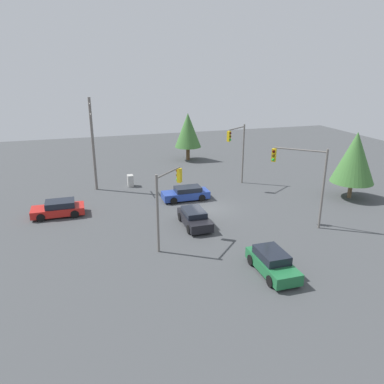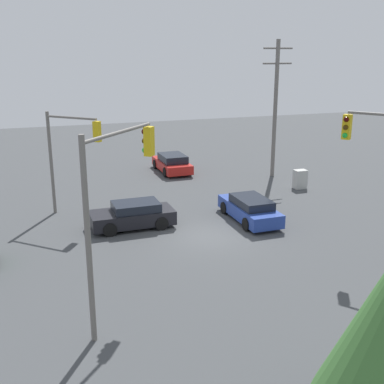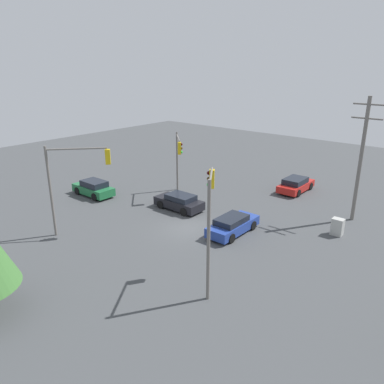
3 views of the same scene
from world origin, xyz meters
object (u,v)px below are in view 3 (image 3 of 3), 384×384
object	(u,v)px
sedan_dark	(179,202)
traffic_signal_main	(178,154)
sedan_blue	(233,225)
sedan_red	(296,185)
traffic_signal_aux	(73,174)
traffic_signal_cross	(210,212)
electrical_cabinet	(337,227)
sedan_green	(94,188)

from	to	relation	value
sedan_dark	traffic_signal_main	world-z (taller)	traffic_signal_main
sedan_dark	sedan_blue	xyz separation A→B (m)	(6.13, -1.05, -0.01)
sedan_red	traffic_signal_aux	world-z (taller)	traffic_signal_aux
sedan_blue	sedan_red	bearing A→B (deg)	93.30
traffic_signal_main	traffic_signal_cross	world-z (taller)	traffic_signal_cross
sedan_blue	sedan_red	xyz separation A→B (m)	(-0.68, 11.80, 0.02)
sedan_blue	traffic_signal_aux	size ratio (longest dim) A/B	0.70
sedan_dark	traffic_signal_main	size ratio (longest dim) A/B	0.75
traffic_signal_cross	traffic_signal_aux	size ratio (longest dim) A/B	1.00
sedan_dark	sedan_blue	bearing A→B (deg)	-99.71
electrical_cabinet	traffic_signal_main	bearing A→B (deg)	-177.34
sedan_blue	traffic_signal_main	xyz separation A→B (m)	(-8.78, 3.91, 3.24)
sedan_green	sedan_blue	bearing A→B (deg)	-84.28
sedan_dark	sedan_red	distance (m)	12.05
sedan_dark	electrical_cabinet	size ratio (longest dim) A/B	3.41
sedan_red	traffic_signal_cross	world-z (taller)	traffic_signal_cross
electrical_cabinet	sedan_red	bearing A→B (deg)	132.59
traffic_signal_cross	electrical_cabinet	bearing A→B (deg)	-50.01
sedan_green	traffic_signal_main	world-z (taller)	traffic_signal_main
traffic_signal_cross	electrical_cabinet	world-z (taller)	traffic_signal_cross
sedan_blue	traffic_signal_main	distance (m)	10.15
traffic_signal_aux	electrical_cabinet	xyz separation A→B (m)	(14.43, 11.84, -3.86)
sedan_blue	sedan_red	world-z (taller)	sedan_red
sedan_blue	electrical_cabinet	xyz separation A→B (m)	(5.94, 4.60, -0.02)
sedan_red	traffic_signal_aux	distance (m)	20.93
traffic_signal_cross	sedan_red	bearing A→B (deg)	-23.72
sedan_dark	sedan_red	world-z (taller)	sedan_red
sedan_dark	traffic_signal_aux	bearing A→B (deg)	164.13
traffic_signal_main	sedan_dark	bearing A→B (deg)	-3.25
sedan_dark	traffic_signal_cross	bearing A→B (deg)	-130.31
sedan_red	sedan_blue	bearing A→B (deg)	-86.70
sedan_red	traffic_signal_main	bearing A→B (deg)	-135.78
traffic_signal_main	traffic_signal_cross	bearing A→B (deg)	1.93
traffic_signal_main	traffic_signal_cross	size ratio (longest dim) A/B	0.87
traffic_signal_main	traffic_signal_cross	xyz separation A→B (m)	(11.65, -10.50, 0.54)
sedan_blue	traffic_signal_main	bearing A→B (deg)	156.00
sedan_dark	traffic_signal_main	distance (m)	5.06
sedan_dark	sedan_red	bearing A→B (deg)	-26.90
sedan_blue	electrical_cabinet	distance (m)	7.51
sedan_green	traffic_signal_main	distance (m)	8.57
sedan_dark	electrical_cabinet	world-z (taller)	sedan_dark
sedan_dark	sedan_blue	distance (m)	6.22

